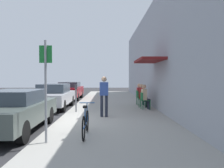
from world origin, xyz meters
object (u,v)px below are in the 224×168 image
(cafe_chair_2, at_px, (139,97))
(seated_patron_0, at_px, (145,96))
(street_sign, at_px, (46,83))
(seated_patron_1, at_px, (143,95))
(cafe_chair_1, at_px, (142,98))
(bicycle_0, at_px, (86,123))
(pedestrian_standing, at_px, (104,93))
(parking_meter, at_px, (76,96))
(parked_car_1, at_px, (54,96))
(parked_car_2, at_px, (70,90))
(cafe_chair_0, at_px, (144,100))
(seated_patron_2, at_px, (140,93))
(parked_car_0, at_px, (14,110))

(cafe_chair_2, bearing_deg, seated_patron_0, -88.13)
(street_sign, height_order, seated_patron_1, street_sign)
(cafe_chair_1, height_order, cafe_chair_2, same)
(bicycle_0, bearing_deg, cafe_chair_1, 67.63)
(pedestrian_standing, bearing_deg, seated_patron_0, 46.13)
(parking_meter, bearing_deg, cafe_chair_2, 37.88)
(parked_car_1, relative_size, parked_car_2, 1.00)
(parked_car_2, height_order, cafe_chair_1, parked_car_2)
(seated_patron_1, bearing_deg, cafe_chair_1, 162.25)
(parked_car_2, bearing_deg, cafe_chair_0, -53.29)
(cafe_chair_0, bearing_deg, street_sign, -120.31)
(seated_patron_0, bearing_deg, street_sign, -120.71)
(parked_car_2, distance_m, parking_meter, 7.62)
(parked_car_1, xyz_separation_m, pedestrian_standing, (2.92, -3.41, 0.39))
(cafe_chair_0, distance_m, cafe_chair_1, 0.86)
(bicycle_0, relative_size, seated_patron_2, 1.33)
(street_sign, bearing_deg, cafe_chair_1, 62.93)
(cafe_chair_0, bearing_deg, seated_patron_0, 6.54)
(bicycle_0, xyz_separation_m, cafe_chair_2, (2.52, 7.13, 0.14))
(parked_car_0, xyz_separation_m, parked_car_2, (0.00, 10.90, 0.02))
(parked_car_0, height_order, cafe_chair_2, parked_car_0)
(seated_patron_2, bearing_deg, seated_patron_0, -90.00)
(parked_car_2, xyz_separation_m, cafe_chair_2, (4.96, -4.81, -0.11))
(parking_meter, bearing_deg, bicycle_0, -78.73)
(seated_patron_2, relative_size, pedestrian_standing, 0.76)
(cafe_chair_0, distance_m, seated_patron_0, 0.20)
(parked_car_2, relative_size, seated_patron_1, 3.41)
(cafe_chair_0, height_order, cafe_chair_2, same)
(parked_car_0, distance_m, bicycle_0, 2.66)
(cafe_chair_0, relative_size, pedestrian_standing, 0.51)
(parked_car_1, xyz_separation_m, cafe_chair_0, (4.96, -1.23, -0.10))
(cafe_chair_0, height_order, seated_patron_1, seated_patron_1)
(street_sign, relative_size, seated_patron_2, 2.02)
(seated_patron_0, bearing_deg, parking_meter, -166.85)
(seated_patron_0, bearing_deg, cafe_chair_1, 93.78)
(pedestrian_standing, bearing_deg, parking_meter, 134.83)
(parking_meter, distance_m, cafe_chair_1, 3.81)
(parked_car_1, relative_size, cafe_chair_1, 5.06)
(cafe_chair_1, bearing_deg, parked_car_0, -134.21)
(parked_car_1, relative_size, seated_patron_1, 3.41)
(parked_car_0, bearing_deg, parked_car_1, 90.00)
(seated_patron_1, distance_m, seated_patron_2, 1.01)
(cafe_chair_2, bearing_deg, parked_car_2, 135.93)
(street_sign, distance_m, pedestrian_standing, 4.04)
(parking_meter, bearing_deg, pedestrian_standing, -45.17)
(cafe_chair_2, height_order, pedestrian_standing, pedestrian_standing)
(street_sign, xyz_separation_m, cafe_chair_0, (3.46, 5.93, -1.02))
(parked_car_1, xyz_separation_m, cafe_chair_1, (4.97, -0.37, -0.10))
(cafe_chair_1, relative_size, cafe_chair_2, 1.00)
(seated_patron_1, bearing_deg, parking_meter, -154.64)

